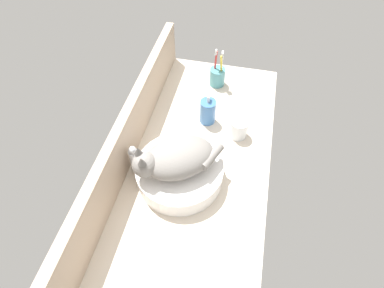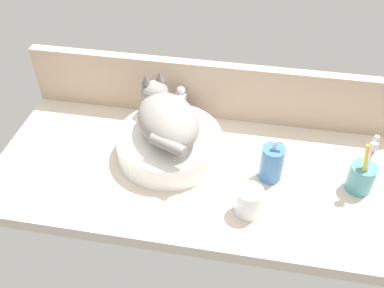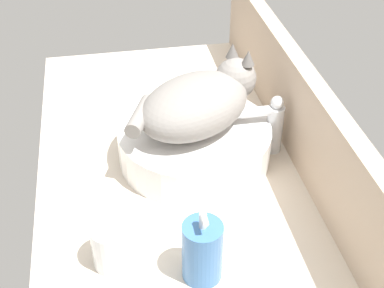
{
  "view_description": "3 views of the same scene",
  "coord_description": "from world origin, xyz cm",
  "px_view_note": "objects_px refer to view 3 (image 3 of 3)",
  "views": [
    {
      "loc": [
        -67.32,
        -12.92,
        97.31
      ],
      "look_at": [
        -1.78,
        1.7,
        11.52
      ],
      "focal_mm": 28.0,
      "sensor_mm": 36.0,
      "label": 1
    },
    {
      "loc": [
        14.37,
        -90.21,
        91.5
      ],
      "look_at": [
        -1.5,
        -2.33,
        11.44
      ],
      "focal_mm": 40.0,
      "sensor_mm": 36.0,
      "label": 2
    },
    {
      "loc": [
        78.57,
        -12.21,
        71.65
      ],
      "look_at": [
        0.37,
        2.15,
        11.54
      ],
      "focal_mm": 50.0,
      "sensor_mm": 36.0,
      "label": 3
    }
  ],
  "objects_px": {
    "cat": "(199,102)",
    "faucet": "(270,123)",
    "sink_basin": "(194,143)",
    "soap_dispenser": "(202,251)",
    "water_glass": "(113,246)"
  },
  "relations": [
    {
      "from": "cat",
      "to": "faucet",
      "type": "relative_size",
      "value": 2.22
    },
    {
      "from": "sink_basin",
      "to": "soap_dispenser",
      "type": "xyz_separation_m",
      "value": [
        0.31,
        -0.05,
        0.02
      ]
    },
    {
      "from": "faucet",
      "to": "soap_dispenser",
      "type": "distance_m",
      "value": 0.37
    },
    {
      "from": "sink_basin",
      "to": "soap_dispenser",
      "type": "distance_m",
      "value": 0.32
    },
    {
      "from": "sink_basin",
      "to": "water_glass",
      "type": "relative_size",
      "value": 3.83
    },
    {
      "from": "soap_dispenser",
      "to": "sink_basin",
      "type": "bearing_deg",
      "value": 171.52
    },
    {
      "from": "faucet",
      "to": "soap_dispenser",
      "type": "xyz_separation_m",
      "value": [
        0.31,
        -0.21,
        -0.02
      ]
    },
    {
      "from": "cat",
      "to": "faucet",
      "type": "bearing_deg",
      "value": 85.77
    },
    {
      "from": "sink_basin",
      "to": "cat",
      "type": "bearing_deg",
      "value": 125.84
    },
    {
      "from": "cat",
      "to": "water_glass",
      "type": "height_order",
      "value": "cat"
    },
    {
      "from": "cat",
      "to": "faucet",
      "type": "height_order",
      "value": "cat"
    },
    {
      "from": "cat",
      "to": "faucet",
      "type": "xyz_separation_m",
      "value": [
        0.01,
        0.15,
        -0.06
      ]
    },
    {
      "from": "sink_basin",
      "to": "cat",
      "type": "distance_m",
      "value": 0.1
    },
    {
      "from": "sink_basin",
      "to": "soap_dispenser",
      "type": "bearing_deg",
      "value": -8.48
    },
    {
      "from": "faucet",
      "to": "water_glass",
      "type": "bearing_deg",
      "value": -53.77
    }
  ]
}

